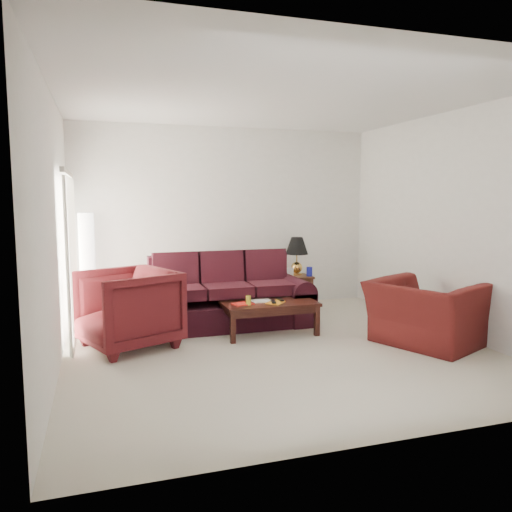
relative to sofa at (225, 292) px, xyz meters
The scene contains 19 objects.
floor 1.37m from the sofa, 74.27° to the right, with size 5.00×5.00×0.00m, color beige.
blinds 2.16m from the sofa, behind, with size 0.10×2.00×2.16m, color silver.
sofa is the anchor object (origin of this frame).
throw_pillow 1.04m from the sofa, 127.06° to the left, with size 0.45×0.13×0.45m, color black.
end_table 1.64m from the sofa, 30.13° to the left, with size 0.50×0.50×0.55m, color brown, non-canonical shape.
table_lamp 1.74m from the sofa, 31.09° to the left, with size 0.38×0.38×0.64m, color #B18237, non-canonical shape.
clock 1.44m from the sofa, 29.36° to the left, with size 0.15×0.05×0.15m, color silver.
blue_canister 1.75m from the sofa, 23.01° to the left, with size 0.10×0.10×0.15m, color #181DA0.
picture_frame 1.60m from the sofa, 37.73° to the left, with size 0.12×0.02×0.15m, color silver.
floor_lamp 2.15m from the sofa, 152.63° to the left, with size 0.27×0.27×1.64m, color white, non-canonical shape.
armchair_left 1.54m from the sofa, 155.34° to the right, with size 1.05×1.08×0.98m, color #471014.
armchair_right 2.73m from the sofa, 37.09° to the right, with size 1.24×1.08×0.81m, color #461110.
coffee_table 0.81m from the sofa, 52.24° to the right, with size 1.27×0.64×0.45m, color black, non-canonical shape.
magazine_red 0.64m from the sofa, 82.88° to the right, with size 0.26×0.19×0.01m, color red.
magazine_white 0.65m from the sofa, 54.80° to the right, with size 0.25×0.19×0.01m, color white.
magazine_orange 0.86m from the sofa, 52.71° to the right, with size 0.25×0.19×0.01m, color orange.
remote_a 0.86m from the sofa, 56.28° to the right, with size 0.05×0.18×0.02m, color black.
remote_b 0.87m from the sofa, 45.18° to the right, with size 0.05×0.17×0.02m, color black.
yellow_glass 0.71m from the sofa, 78.66° to the right, with size 0.07×0.07×0.12m, color gold.
Camera 1 is at (-2.04, -5.63, 1.85)m, focal length 35.00 mm.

